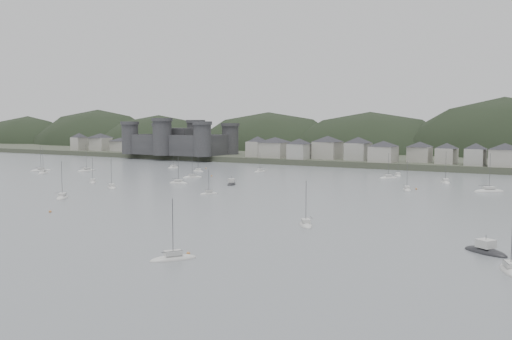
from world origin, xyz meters
The scene contains 10 objects.
ground centered at (0.00, 0.00, 0.00)m, with size 900.00×900.00×0.00m, color slate.
far_shore_land centered at (0.00, 295.00, 1.50)m, with size 900.00×250.00×3.00m, color #383D2D.
forested_ridge centered at (4.83, 269.40, -11.28)m, with size 851.55×103.94×102.57m.
castle centered at (-120.00, 179.80, 10.96)m, with size 66.00×43.00×20.00m.
waterfront_town centered at (50.59, 183.34, 8.66)m, with size 451.48×28.46×12.92m.
sailboat_lead centered at (42.34, -19.10, 0.18)m, with size 6.42×7.95×10.77m.
moored_fleet centered at (-27.54, 68.55, 0.18)m, with size 218.80×169.74×13.36m.
motor_launch_near centered at (84.66, 12.62, 0.29)m, with size 8.97×7.00×4.04m.
motor_launch_far centered at (-11.81, 77.38, 0.30)m, with size 5.24×7.88×3.78m.
mooring_buoys centered at (-3.79, 57.47, 0.15)m, with size 180.86×145.58×0.70m.
Camera 1 is at (100.74, -88.00, 22.17)m, focal length 39.33 mm.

